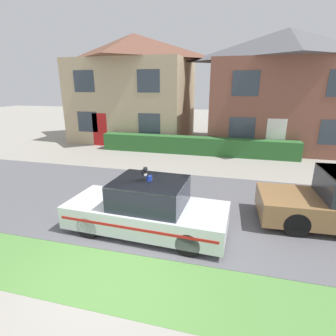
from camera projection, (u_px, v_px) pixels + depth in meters
name	position (u px, v px, depth m)	size (l,w,h in m)	color
ground_plane	(112.00, 279.00, 5.38)	(80.00, 80.00, 0.00)	gray
road_strip	(162.00, 202.00, 8.94)	(28.00, 5.99, 0.01)	#5B5B60
lawn_verge	(113.00, 278.00, 5.40)	(28.00, 1.70, 0.01)	#568C42
garden_hedge	(195.00, 146.00, 15.06)	(11.20, 0.75, 0.99)	#2D662D
police_car	(147.00, 208.00, 6.97)	(4.35, 1.88, 1.58)	black
cat	(145.00, 172.00, 6.58)	(0.27, 0.34, 0.30)	black
house_left	(135.00, 87.00, 18.95)	(8.08, 6.90, 7.22)	tan
house_right	(282.00, 89.00, 16.39)	(8.80, 6.77, 7.06)	brown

